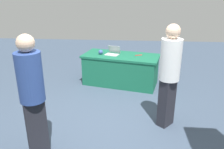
{
  "coord_description": "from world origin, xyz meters",
  "views": [
    {
      "loc": [
        -0.36,
        3.53,
        2.29
      ],
      "look_at": [
        -0.05,
        -0.17,
        0.9
      ],
      "focal_mm": 36.78,
      "sensor_mm": 36.0,
      "label": 1
    }
  ],
  "objects_px": {
    "scissors_red": "(139,55)",
    "person_attendee_browsing": "(32,91)",
    "laptop_silver": "(113,53)",
    "yarn_ball": "(101,52)",
    "person_attendee_standing": "(169,72)",
    "table_foreground": "(121,69)"
  },
  "relations": [
    {
      "from": "person_attendee_browsing",
      "to": "person_attendee_standing",
      "type": "bearing_deg",
      "value": -7.12
    },
    {
      "from": "scissors_red",
      "to": "person_attendee_browsing",
      "type": "bearing_deg",
      "value": 40.49
    },
    {
      "from": "yarn_ball",
      "to": "person_attendee_standing",
      "type": "bearing_deg",
      "value": 126.86
    },
    {
      "from": "person_attendee_standing",
      "to": "yarn_ball",
      "type": "distance_m",
      "value": 2.33
    },
    {
      "from": "laptop_silver",
      "to": "yarn_ball",
      "type": "xyz_separation_m",
      "value": [
        0.3,
        0.0,
        0.02
      ]
    },
    {
      "from": "table_foreground",
      "to": "person_attendee_browsing",
      "type": "height_order",
      "value": "person_attendee_browsing"
    },
    {
      "from": "table_foreground",
      "to": "person_attendee_browsing",
      "type": "distance_m",
      "value": 3.02
    },
    {
      "from": "yarn_ball",
      "to": "laptop_silver",
      "type": "bearing_deg",
      "value": -179.76
    },
    {
      "from": "table_foreground",
      "to": "scissors_red",
      "type": "bearing_deg",
      "value": -178.68
    },
    {
      "from": "person_attendee_standing",
      "to": "scissors_red",
      "type": "relative_size",
      "value": 9.95
    },
    {
      "from": "person_attendee_standing",
      "to": "yarn_ball",
      "type": "relative_size",
      "value": 15.54
    },
    {
      "from": "person_attendee_browsing",
      "to": "laptop_silver",
      "type": "height_order",
      "value": "person_attendee_browsing"
    },
    {
      "from": "person_attendee_browsing",
      "to": "laptop_silver",
      "type": "xyz_separation_m",
      "value": [
        -0.87,
        -2.78,
        -0.2
      ]
    },
    {
      "from": "laptop_silver",
      "to": "table_foreground",
      "type": "bearing_deg",
      "value": -166.95
    },
    {
      "from": "table_foreground",
      "to": "yarn_ball",
      "type": "xyz_separation_m",
      "value": [
        0.51,
        -0.03,
        0.44
      ]
    },
    {
      "from": "table_foreground",
      "to": "scissors_red",
      "type": "xyz_separation_m",
      "value": [
        -0.43,
        -0.01,
        0.38
      ]
    },
    {
      "from": "laptop_silver",
      "to": "scissors_red",
      "type": "height_order",
      "value": "laptop_silver"
    },
    {
      "from": "person_attendee_standing",
      "to": "table_foreground",
      "type": "bearing_deg",
      "value": 67.64
    },
    {
      "from": "person_attendee_browsing",
      "to": "yarn_ball",
      "type": "bearing_deg",
      "value": 46.16
    },
    {
      "from": "table_foreground",
      "to": "yarn_ball",
      "type": "bearing_deg",
      "value": -2.9
    },
    {
      "from": "person_attendee_browsing",
      "to": "scissors_red",
      "type": "xyz_separation_m",
      "value": [
        -1.51,
        -2.76,
        -0.23
      ]
    },
    {
      "from": "person_attendee_standing",
      "to": "yarn_ball",
      "type": "xyz_separation_m",
      "value": [
        1.39,
        -1.86,
        -0.19
      ]
    }
  ]
}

